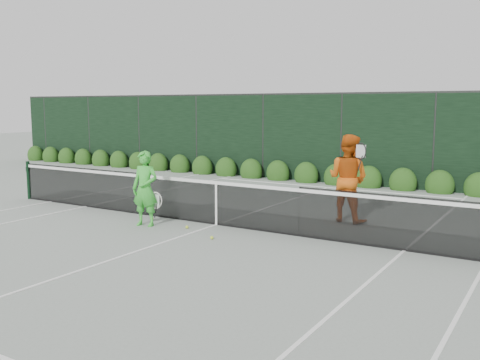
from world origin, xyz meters
The scene contains 8 objects.
ground centered at (0.00, 0.00, 0.00)m, with size 80.00×80.00×0.00m, color gray.
tennis_net centered at (-0.02, 0.00, 0.53)m, with size 12.90×0.10×1.07m.
player_woman centered at (-1.29, -0.87, 0.82)m, with size 0.68×0.50×1.65m.
player_man centered at (2.33, 1.87, 0.99)m, with size 1.07×0.90×1.99m.
court_lines centered at (0.00, 0.00, 0.01)m, with size 11.03×23.83×0.01m.
windscreen_fence centered at (0.00, -2.71, 1.51)m, with size 32.00×21.07×3.06m.
hedge_row centered at (0.00, 7.15, 0.23)m, with size 31.66×0.65×0.94m.
tennis_balls centered at (-0.42, -0.70, 0.03)m, with size 2.27×0.84×0.07m.
Camera 1 is at (6.50, -9.59, 2.61)m, focal length 40.00 mm.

